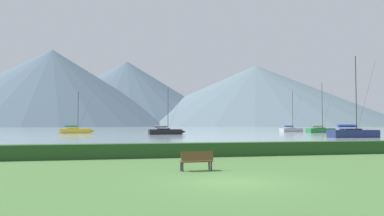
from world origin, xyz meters
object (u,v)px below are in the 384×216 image
sailboat_slip_0 (292,130)px  sailboat_slip_5 (76,130)px  sailboat_slip_4 (166,131)px  park_bench_under_tree (197,160)px  sailboat_slip_6 (354,133)px  sailboat_slip_3 (321,130)px

sailboat_slip_0 → sailboat_slip_5: size_ratio=1.14×
sailboat_slip_4 → park_bench_under_tree: sailboat_slip_4 is taller
sailboat_slip_4 → sailboat_slip_6: (27.55, -23.46, 0.12)m
sailboat_slip_6 → park_bench_under_tree: (-34.63, -35.61, -0.25)m
park_bench_under_tree → sailboat_slip_6: bearing=42.3°
park_bench_under_tree → sailboat_slip_5: bearing=96.0°
sailboat_slip_0 → sailboat_slip_6: bearing=-113.4°
sailboat_slip_6 → park_bench_under_tree: sailboat_slip_6 is taller
sailboat_slip_5 → park_bench_under_tree: (12.37, -73.74, -0.14)m
sailboat_slip_0 → sailboat_slip_4: bearing=-165.2°
sailboat_slip_0 → sailboat_slip_4: sailboat_slip_0 is taller
sailboat_slip_3 → park_bench_under_tree: sailboat_slip_3 is taller
park_bench_under_tree → sailboat_slip_3: bearing=50.8°
sailboat_slip_4 → sailboat_slip_5: (-19.44, 14.67, 0.01)m
sailboat_slip_4 → sailboat_slip_6: size_ratio=0.72×
sailboat_slip_0 → sailboat_slip_3: size_ratio=0.89×
sailboat_slip_4 → sailboat_slip_5: size_ratio=0.98×
sailboat_slip_6 → sailboat_slip_0: bearing=78.4°
sailboat_slip_0 → sailboat_slip_5: (-57.03, -2.28, 0.03)m
park_bench_under_tree → sailboat_slip_0: bearing=56.1°
sailboat_slip_5 → park_bench_under_tree: sailboat_slip_5 is taller
sailboat_slip_4 → park_bench_under_tree: 59.49m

